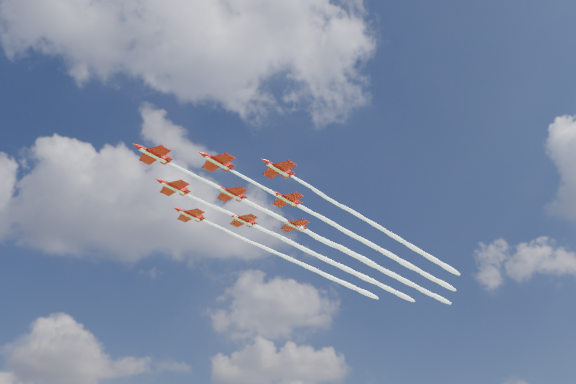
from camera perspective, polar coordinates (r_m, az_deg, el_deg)
The scene contains 9 objects.
jet_lead at distance 147.71m, azimuth 0.84°, elevation -3.50°, with size 77.37×60.27×2.34m.
jet_row2_port at distance 150.96m, azimuth 5.87°, elevation -3.97°, with size 77.37×60.27×2.34m.
jet_row2_starb at distance 159.74m, azimuth 1.45°, elevation -5.71°, with size 77.37×60.27×2.34m.
jet_row3_port at distance 155.33m, azimuth 10.65°, elevation -4.39°, with size 77.37×60.27×2.34m.
jet_row3_centre at distance 163.14m, azimuth 6.11°, elevation -6.10°, with size 77.37×60.27×2.34m.
jet_row3_starb at distance 172.00m, azimuth 1.98°, elevation -7.62°, with size 77.37×60.27×2.34m.
jet_row4_port at distance 167.56m, azimuth 10.55°, elevation -6.43°, with size 77.37×60.27×2.34m.
jet_row4_starb at distance 175.51m, azimuth 6.31°, elevation -7.94°, with size 77.37×60.27×2.34m.
jet_tail at distance 179.97m, azimuth 10.46°, elevation -8.20°, with size 77.37×60.27×2.34m.
Camera 1 is at (1.37, -117.15, 4.03)m, focal length 35.00 mm.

